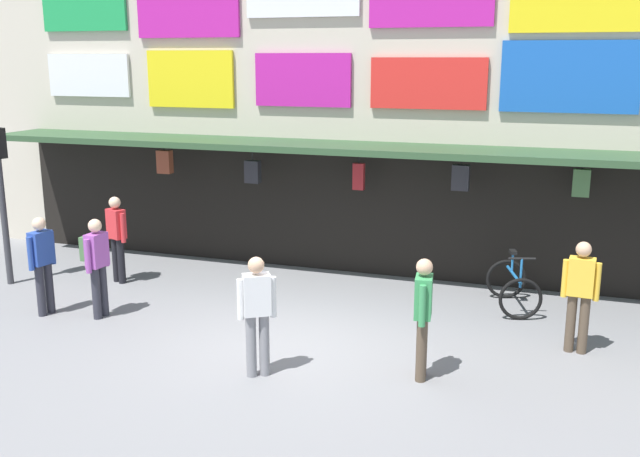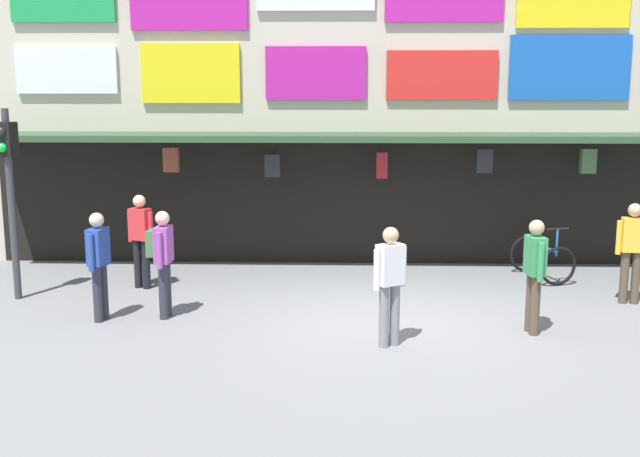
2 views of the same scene
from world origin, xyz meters
name	(u,v)px [view 1 (image 1 of 2)]	position (x,y,z in m)	size (l,w,h in m)	color
ground_plane	(291,345)	(0.00, 0.00, 0.00)	(80.00, 80.00, 0.00)	slate
shopfront	(372,71)	(0.00, 4.57, 3.96)	(18.00, 2.60, 8.00)	beige
bicycle_parked	(513,287)	(3.04, 2.76, 0.39)	(1.02, 1.32, 1.05)	black
pedestrian_in_blue	(96,260)	(-3.47, 0.13, 0.98)	(0.37, 0.53, 1.68)	#2D2D38
pedestrian_in_purple	(423,312)	(2.07, -0.49, 0.95)	(0.26, 0.53, 1.68)	brown
pedestrian_in_red	(42,260)	(-4.41, -0.05, 0.95)	(0.29, 0.52, 1.68)	#2D2D38
pedestrian_in_black	(257,310)	(-0.05, -1.12, 0.95)	(0.46, 0.38, 1.68)	gray
pedestrian_in_white	(117,235)	(-4.26, 1.87, 0.95)	(0.50, 0.34, 1.68)	black
pedestrian_in_green	(580,291)	(4.06, 1.12, 0.95)	(0.53, 0.25, 1.68)	brown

